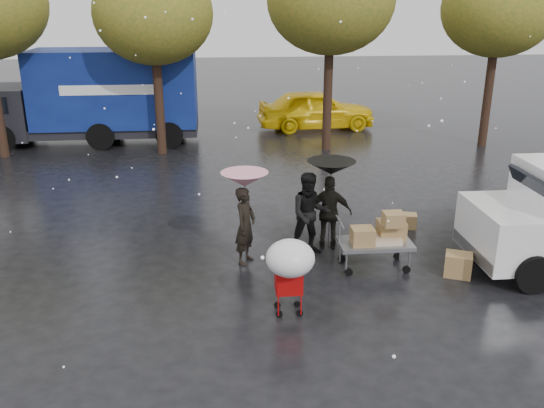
{
  "coord_description": "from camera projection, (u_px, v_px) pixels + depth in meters",
  "views": [
    {
      "loc": [
        -1.43,
        -10.5,
        5.31
      ],
      "look_at": [
        -0.35,
        1.0,
        1.15
      ],
      "focal_mm": 38.0,
      "sensor_mm": 36.0,
      "label": 1
    }
  ],
  "objects": [
    {
      "name": "umbrella_black",
      "position": [
        331.0,
        168.0,
        12.32
      ],
      "size": [
        1.06,
        1.06,
        2.02
      ],
      "color": "#4C4C4C",
      "rests_on": "ground"
    },
    {
      "name": "yellow_taxi",
      "position": [
        316.0,
        109.0,
        24.33
      ],
      "size": [
        5.02,
        2.32,
        1.67
      ],
      "primitive_type": "imported",
      "rotation": [
        0.0,
        0.0,
        1.64
      ],
      "color": "yellow",
      "rests_on": "ground"
    },
    {
      "name": "box_ground_far",
      "position": [
        407.0,
        221.0,
        14.03
      ],
      "size": [
        0.51,
        0.44,
        0.35
      ],
      "primitive_type": "cube",
      "rotation": [
        0.0,
        0.0,
        -0.25
      ],
      "color": "brown",
      "rests_on": "ground"
    },
    {
      "name": "person_middle",
      "position": [
        310.0,
        214.0,
        12.4
      ],
      "size": [
        0.91,
        0.72,
        1.82
      ],
      "primitive_type": "imported",
      "rotation": [
        0.0,
        0.0,
        0.03
      ],
      "color": "black",
      "rests_on": "ground"
    },
    {
      "name": "box_ground_near",
      "position": [
        458.0,
        265.0,
        11.58
      ],
      "size": [
        0.65,
        0.59,
        0.47
      ],
      "primitive_type": "cube",
      "rotation": [
        0.0,
        0.0,
        -0.41
      ],
      "color": "brown",
      "rests_on": "ground"
    },
    {
      "name": "vendor_cart",
      "position": [
        379.0,
        235.0,
        11.75
      ],
      "size": [
        1.52,
        0.8,
        1.27
      ],
      "color": "slate",
      "rests_on": "ground"
    },
    {
      "name": "person_black",
      "position": [
        330.0,
        213.0,
        12.67
      ],
      "size": [
        1.04,
        0.56,
        1.67
      ],
      "primitive_type": "imported",
      "rotation": [
        0.0,
        0.0,
        2.98
      ],
      "color": "black",
      "rests_on": "ground"
    },
    {
      "name": "tree_row",
      "position": [
        244.0,
        6.0,
        19.38
      ],
      "size": [
        21.6,
        4.4,
        7.12
      ],
      "color": "black",
      "rests_on": "ground"
    },
    {
      "name": "ground",
      "position": [
        294.0,
        273.0,
        11.76
      ],
      "size": [
        90.0,
        90.0,
        0.0
      ],
      "primitive_type": "plane",
      "color": "black",
      "rests_on": "ground"
    },
    {
      "name": "blue_truck",
      "position": [
        94.0,
        97.0,
        21.69
      ],
      "size": [
        8.3,
        2.6,
        3.5
      ],
      "color": "navy",
      "rests_on": "ground"
    },
    {
      "name": "person_pink",
      "position": [
        245.0,
        226.0,
        11.97
      ],
      "size": [
        0.64,
        0.72,
        1.66
      ],
      "primitive_type": "imported",
      "rotation": [
        0.0,
        0.0,
        1.08
      ],
      "color": "black",
      "rests_on": "ground"
    },
    {
      "name": "shopping_cart",
      "position": [
        290.0,
        262.0,
        9.79
      ],
      "size": [
        0.84,
        0.84,
        1.46
      ],
      "color": "#BA0A0B",
      "rests_on": "ground"
    },
    {
      "name": "umbrella_pink",
      "position": [
        245.0,
        180.0,
        11.63
      ],
      "size": [
        0.97,
        0.97,
        1.99
      ],
      "color": "#4C4C4C",
      "rests_on": "ground"
    }
  ]
}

